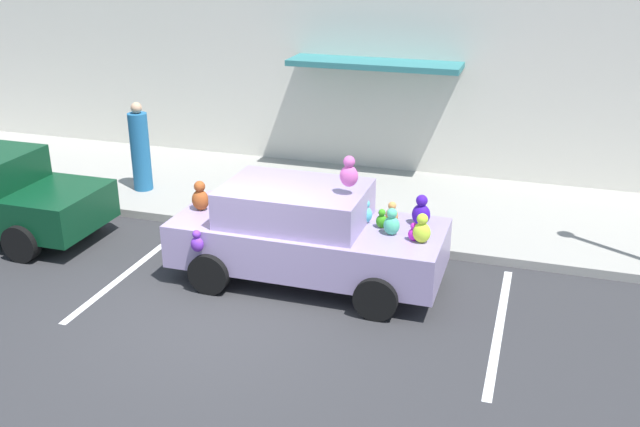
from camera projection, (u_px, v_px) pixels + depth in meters
The scene contains 8 objects.
ground_plane at pixel (222, 320), 10.20m from camera, with size 60.00×60.00×0.00m, color #2D2D30.
sidewalk at pixel (326, 198), 14.59m from camera, with size 24.00×4.00×0.15m, color gray.
storefront_building at pixel (357, 27), 15.33m from camera, with size 24.00×1.25×6.40m.
parking_stripe_front at pixel (499, 327), 10.02m from camera, with size 0.12×3.60×0.01m, color silver.
parking_stripe_rear at pixel (131, 270), 11.67m from camera, with size 0.12×3.60×0.01m, color silver.
plush_covered_car at pixel (306, 233), 11.07m from camera, with size 4.17×1.96×2.13m.
teddy_bear_on_sidewalk at pixel (331, 199), 13.42m from camera, with size 0.36×0.30×0.69m.
pedestrian_near_shopfront at pixel (140, 150), 14.55m from camera, with size 0.39×0.39×1.82m.
Camera 1 is at (4.04, -8.07, 5.18)m, focal length 40.38 mm.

